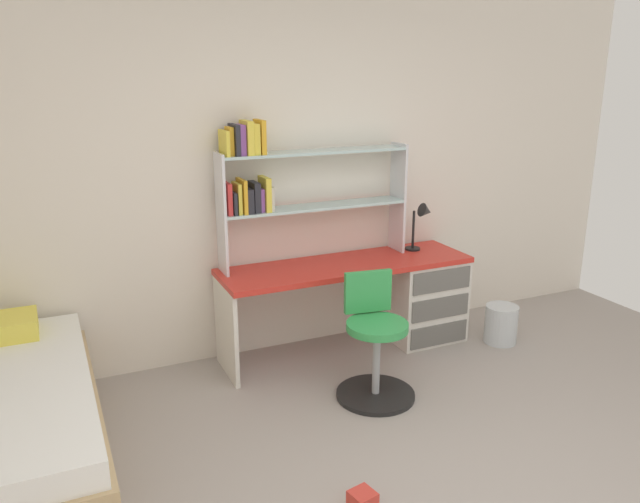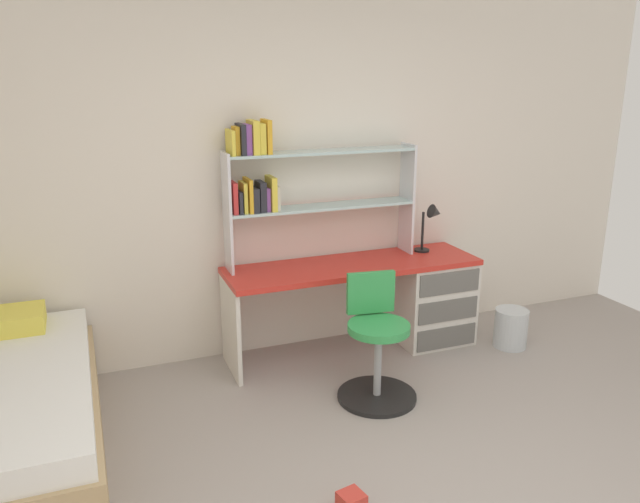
{
  "view_description": "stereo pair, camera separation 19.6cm",
  "coord_description": "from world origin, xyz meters",
  "px_view_note": "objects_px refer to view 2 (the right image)",
  "views": [
    {
      "loc": [
        -1.66,
        -1.74,
        2.08
      ],
      "look_at": [
        -0.2,
        1.48,
        1.05
      ],
      "focal_mm": 34.97,
      "sensor_mm": 36.0,
      "label": 1
    },
    {
      "loc": [
        -1.48,
        -1.81,
        2.08
      ],
      "look_at": [
        -0.2,
        1.48,
        1.05
      ],
      "focal_mm": 34.97,
      "sensor_mm": 36.0,
      "label": 2
    }
  ],
  "objects_px": {
    "swivel_chair": "(377,351)",
    "waste_bin": "(511,328)",
    "bookshelf_hutch": "(289,180)",
    "desk": "(411,295)",
    "desk_lamp": "(432,220)"
  },
  "relations": [
    {
      "from": "swivel_chair",
      "to": "waste_bin",
      "type": "xyz_separation_m",
      "value": [
        1.32,
        0.32,
        -0.18
      ]
    },
    {
      "from": "bookshelf_hutch",
      "to": "waste_bin",
      "type": "height_order",
      "value": "bookshelf_hutch"
    },
    {
      "from": "desk",
      "to": "swivel_chair",
      "type": "relative_size",
      "value": 2.33
    },
    {
      "from": "desk_lamp",
      "to": "desk",
      "type": "bearing_deg",
      "value": -161.46
    },
    {
      "from": "bookshelf_hutch",
      "to": "desk_lamp",
      "type": "bearing_deg",
      "value": -4.56
    },
    {
      "from": "desk",
      "to": "waste_bin",
      "type": "relative_size",
      "value": 6.3
    },
    {
      "from": "bookshelf_hutch",
      "to": "swivel_chair",
      "type": "xyz_separation_m",
      "value": [
        0.3,
        -0.85,
        -1.0
      ]
    },
    {
      "from": "desk_lamp",
      "to": "waste_bin",
      "type": "relative_size",
      "value": 1.27
    },
    {
      "from": "desk",
      "to": "bookshelf_hutch",
      "type": "xyz_separation_m",
      "value": [
        -0.93,
        0.16,
        0.94
      ]
    },
    {
      "from": "bookshelf_hutch",
      "to": "desk_lamp",
      "type": "distance_m",
      "value": 1.2
    },
    {
      "from": "bookshelf_hutch",
      "to": "waste_bin",
      "type": "xyz_separation_m",
      "value": [
        1.62,
        -0.53,
        -1.18
      ]
    },
    {
      "from": "waste_bin",
      "to": "bookshelf_hutch",
      "type": "bearing_deg",
      "value": 161.86
    },
    {
      "from": "bookshelf_hutch",
      "to": "desk_lamp",
      "type": "xyz_separation_m",
      "value": [
        1.14,
        -0.09,
        -0.37
      ]
    },
    {
      "from": "desk_lamp",
      "to": "waste_bin",
      "type": "height_order",
      "value": "desk_lamp"
    },
    {
      "from": "desk",
      "to": "bookshelf_hutch",
      "type": "relative_size",
      "value": 1.33
    }
  ]
}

